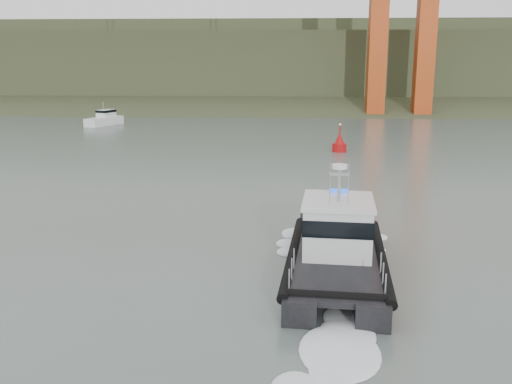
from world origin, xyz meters
The scene contains 5 objects.
ground centered at (0.00, 0.00, 0.00)m, with size 400.00×400.00×0.00m, color #4C5A54.
headlands centered at (0.00, 125.50, 7.05)m, with size 500.00×105.36×27.12m.
patrol_boat centered at (5.43, 0.04, 1.37)m, with size 5.03×11.61×5.49m.
motorboat centered at (-24.66, 59.39, 0.90)m, with size 4.53×6.91×3.61m.
nav_buoy centered at (8.68, 36.39, 0.86)m, with size 1.57×1.57×3.27m.
Camera 1 is at (3.07, -25.52, 10.06)m, focal length 40.00 mm.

